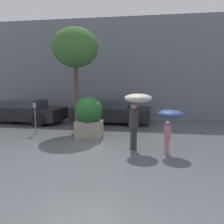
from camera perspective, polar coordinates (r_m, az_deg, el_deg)
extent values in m
plane|color=#51565B|center=(7.58, -8.93, -9.42)|extent=(40.00, 40.00, 0.00)
cube|color=slate|center=(13.59, -0.79, 11.14)|extent=(18.00, 0.30, 6.00)
cube|color=gray|center=(8.93, -6.02, -4.44)|extent=(1.07, 0.65, 0.68)
sphere|color=#1E5123|center=(8.80, -6.09, 0.34)|extent=(1.10, 1.10, 1.10)
cylinder|color=#2D2D33|center=(7.33, 5.64, -6.93)|extent=(0.22, 0.22, 0.75)
cylinder|color=#2D2D33|center=(7.18, 5.71, -1.77)|extent=(0.31, 0.31, 0.59)
sphere|color=#997056|center=(7.13, 5.75, 1.37)|extent=(0.20, 0.20, 0.20)
cylinder|color=#4C4C51|center=(7.17, 6.82, 1.05)|extent=(0.02, 0.02, 0.65)
ellipsoid|color=beige|center=(7.14, 6.86, 3.63)|extent=(0.90, 0.90, 0.29)
cylinder|color=#B76684|center=(7.10, 14.14, -8.55)|extent=(0.15, 0.15, 0.52)
cylinder|color=#B76684|center=(6.99, 14.27, -4.86)|extent=(0.22, 0.22, 0.41)
sphere|color=beige|center=(6.93, 14.35, -2.62)|extent=(0.14, 0.14, 0.14)
cylinder|color=#4C4C51|center=(7.00, 14.91, -2.56)|extent=(0.02, 0.02, 0.51)
ellipsoid|color=navy|center=(6.96, 14.98, -0.50)|extent=(0.79, 0.79, 0.25)
cube|color=black|center=(11.94, -0.24, -0.43)|extent=(4.25, 1.89, 0.65)
cube|color=#2D333D|center=(11.87, -0.24, 2.12)|extent=(1.93, 1.57, 0.42)
cylinder|color=black|center=(11.40, -7.52, -1.80)|extent=(0.66, 0.23, 0.66)
cylinder|color=black|center=(13.12, -5.18, -0.47)|extent=(0.66, 0.23, 0.66)
cylinder|color=black|center=(10.92, 5.71, -2.20)|extent=(0.66, 0.23, 0.66)
cylinder|color=black|center=(12.71, 6.29, -0.77)|extent=(0.66, 0.23, 0.66)
cube|color=black|center=(13.02, -21.63, -0.29)|extent=(4.39, 2.13, 0.65)
cube|color=#2D333D|center=(12.96, -21.75, 2.05)|extent=(2.03, 1.68, 0.42)
cylinder|color=black|center=(14.54, -23.87, -0.30)|extent=(0.67, 0.27, 0.66)
cylinder|color=black|center=(11.58, -18.73, -2.00)|extent=(0.67, 0.27, 0.66)
cylinder|color=black|center=(13.13, -14.59, -0.69)|extent=(0.67, 0.27, 0.66)
cylinder|color=brown|center=(10.24, -9.29, 4.19)|extent=(0.19, 0.19, 3.19)
ellipsoid|color=#38662D|center=(10.32, -9.58, 16.27)|extent=(2.08, 2.08, 1.77)
cylinder|color=#595B60|center=(9.97, -19.39, -2.19)|extent=(0.05, 0.05, 1.14)
cylinder|color=gray|center=(9.88, -19.57, 1.64)|extent=(0.14, 0.14, 0.20)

